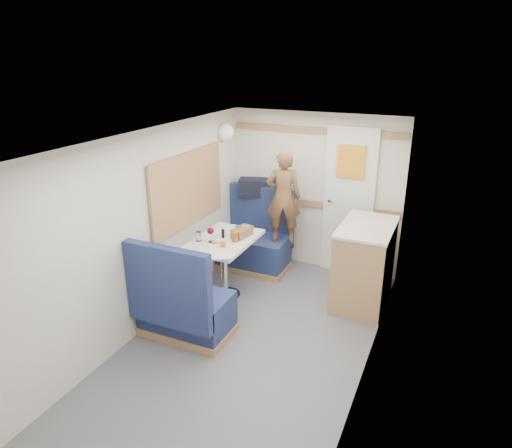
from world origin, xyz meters
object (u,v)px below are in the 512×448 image
at_px(dome_light, 226,132).
at_px(pepper_grinder, 223,233).
at_px(dinette_table, 224,252).
at_px(orange_fruit, 223,244).
at_px(bench_far, 255,246).
at_px(bench_near, 183,309).
at_px(duffel_bag, 257,187).
at_px(wine_glass, 210,232).
at_px(tumbler_left, 199,236).
at_px(person, 283,197).
at_px(tray, 219,252).
at_px(tumbler_right, 239,231).
at_px(cheese_block, 217,241).
at_px(beer_glass, 235,237).
at_px(galley_counter, 364,264).
at_px(salt_grinder, 217,237).
at_px(bread_loaf, 242,232).

xyz_separation_m(dome_light, pepper_grinder, (0.37, -0.81, -0.98)).
bearing_deg(dinette_table, orange_fruit, -61.68).
bearing_deg(bench_far, bench_near, -90.00).
bearing_deg(duffel_bag, wine_glass, -106.63).
relative_size(dinette_table, tumbler_left, 8.74).
distance_m(person, pepper_grinder, 0.92).
bearing_deg(bench_near, person, 76.76).
relative_size(tray, tumbler_right, 3.11).
height_order(tumbler_left, pepper_grinder, tumbler_left).
distance_m(bench_near, duffel_bag, 2.11).
relative_size(duffel_bag, tumbler_left, 4.43).
distance_m(wine_glass, tumbler_right, 0.35).
height_order(bench_near, cheese_block, bench_near).
bearing_deg(dome_light, tumbler_left, -80.66).
relative_size(duffel_bag, tumbler_right, 3.91).
bearing_deg(orange_fruit, beer_glass, 82.92).
xyz_separation_m(person, beer_glass, (-0.25, -0.82, -0.25)).
relative_size(bench_near, person, 0.91).
relative_size(galley_counter, tumbler_left, 8.74).
height_order(cheese_block, beer_glass, beer_glass).
distance_m(bench_far, beer_glass, 1.00).
height_order(dinette_table, salt_grinder, salt_grinder).
relative_size(person, beer_glass, 10.98).
height_order(tumbler_left, salt_grinder, tumbler_left).
distance_m(dinette_table, bread_loaf, 0.30).
bearing_deg(salt_grinder, beer_glass, 13.38).
xyz_separation_m(dome_light, bread_loaf, (0.55, -0.70, -0.98)).
bearing_deg(tumbler_left, salt_grinder, 29.24).
relative_size(tumbler_left, beer_glass, 1.00).
distance_m(bench_far, cheese_block, 1.11).
distance_m(wine_glass, salt_grinder, 0.12).
xyz_separation_m(tray, bread_loaf, (0.03, 0.50, 0.04)).
xyz_separation_m(bench_far, orange_fruit, (0.12, -1.09, 0.47)).
bearing_deg(dome_light, pepper_grinder, -65.77).
relative_size(galley_counter, salt_grinder, 11.05).
height_order(dinette_table, tumbler_right, tumbler_right).
bearing_deg(orange_fruit, bench_far, 96.33).
distance_m(cheese_block, tumbler_right, 0.33).
xyz_separation_m(galley_counter, salt_grinder, (-1.52, -0.60, 0.30)).
xyz_separation_m(dome_light, orange_fruit, (0.51, -1.07, -0.98)).
bearing_deg(wine_glass, cheese_block, -12.54).
xyz_separation_m(beer_glass, bread_loaf, (0.01, 0.16, 0.00)).
distance_m(galley_counter, cheese_block, 1.65).
bearing_deg(duffel_bag, beer_glass, -94.90).
relative_size(dinette_table, galley_counter, 1.00).
relative_size(bench_near, tray, 2.83).
bearing_deg(bench_far, orange_fruit, -83.67).
xyz_separation_m(person, duffel_bag, (-0.48, 0.31, -0.01)).
relative_size(cheese_block, tumbler_right, 0.81).
height_order(tray, wine_glass, wine_glass).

